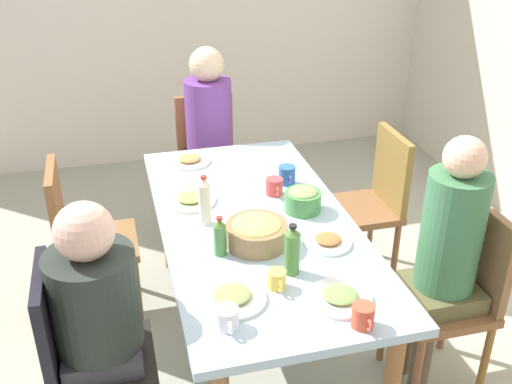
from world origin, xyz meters
TOP-DOWN VIEW (x-y plane):
  - ground_plane at (0.00, 0.00)m, footprint 5.94×5.94m
  - wall_left at (-2.54, 0.00)m, footprint 0.12×4.41m
  - dining_table at (0.00, 0.00)m, footprint 1.80×0.88m
  - chair_0 at (-0.45, -0.82)m, footprint 0.40×0.40m
  - chair_1 at (0.45, 0.82)m, footprint 0.40×0.40m
  - person_1 at (0.45, 0.73)m, footprint 0.30×0.30m
  - chair_2 at (0.45, -0.82)m, footprint 0.40×0.40m
  - person_2 at (0.45, -0.73)m, footprint 0.34×0.34m
  - chair_3 at (-1.28, 0.00)m, footprint 0.40×0.40m
  - person_3 at (-1.19, 0.00)m, footprint 0.30×0.30m
  - chair_4 at (-0.45, 0.82)m, footprint 0.40×0.40m
  - plate_0 at (-0.72, -0.20)m, footprint 0.23×0.23m
  - plate_1 at (0.28, 0.25)m, footprint 0.21×0.21m
  - plate_2 at (-0.26, -0.27)m, footprint 0.25×0.25m
  - plate_3 at (0.66, 0.16)m, footprint 0.25×0.25m
  - plate_4 at (0.56, -0.24)m, footprint 0.26×0.26m
  - bowl_0 at (-0.04, 0.24)m, footprint 0.18×0.18m
  - bowl_1 at (0.20, -0.05)m, footprint 0.27×0.27m
  - cup_0 at (0.53, -0.05)m, footprint 0.11×0.07m
  - cup_1 at (-0.23, 0.16)m, footprint 0.12×0.09m
  - cup_2 at (0.82, 0.18)m, footprint 0.12×0.08m
  - cup_3 at (0.70, -0.29)m, footprint 0.12×0.09m
  - cup_4 at (-0.33, 0.25)m, footprint 0.12×0.09m
  - bottle_0 at (0.24, -0.22)m, footprint 0.05×0.05m
  - bottle_1 at (-0.03, -0.23)m, footprint 0.06×0.06m
  - bottle_2 at (0.44, 0.03)m, footprint 0.06×0.06m

SIDE VIEW (x-z plane):
  - ground_plane at x=0.00m, z-range 0.00..0.00m
  - chair_0 at x=-0.45m, z-range 0.06..0.96m
  - chair_1 at x=0.45m, z-range 0.06..0.96m
  - chair_2 at x=0.45m, z-range 0.06..0.96m
  - chair_3 at x=-1.28m, z-range 0.06..0.96m
  - chair_4 at x=-0.45m, z-range 0.06..0.96m
  - dining_table at x=0.00m, z-range 0.28..1.01m
  - person_2 at x=0.45m, z-range 0.13..1.29m
  - person_1 at x=0.45m, z-range 0.10..1.36m
  - plate_0 at x=-0.72m, z-range 0.73..0.77m
  - plate_3 at x=0.66m, z-range 0.73..0.77m
  - plate_4 at x=0.56m, z-range 0.73..0.77m
  - plate_1 at x=0.28m, z-range 0.73..0.77m
  - plate_2 at x=-0.26m, z-range 0.73..0.77m
  - person_3 at x=-1.19m, z-range 0.12..1.39m
  - cup_0 at x=0.53m, z-range 0.73..0.81m
  - cup_3 at x=0.70m, z-range 0.73..0.81m
  - cup_1 at x=-0.23m, z-range 0.73..0.82m
  - cup_2 at x=0.82m, z-range 0.73..0.82m
  - cup_4 at x=-0.33m, z-range 0.73..0.83m
  - bowl_0 at x=-0.04m, z-range 0.73..0.85m
  - bowl_1 at x=0.20m, z-range 0.73..0.85m
  - bottle_0 at x=0.24m, z-range 0.73..0.91m
  - bottle_2 at x=0.44m, z-range 0.73..0.95m
  - bottle_1 at x=-0.03m, z-range 0.73..0.97m
  - wall_left at x=-2.54m, z-range 0.00..2.60m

